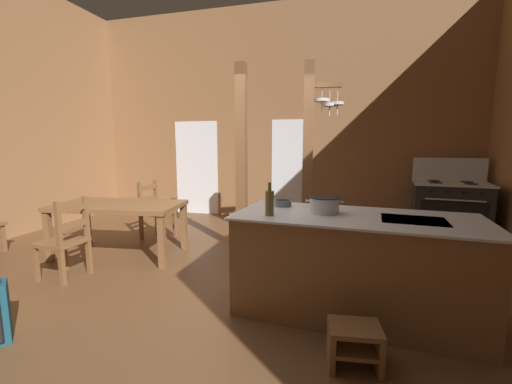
# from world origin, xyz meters

# --- Properties ---
(ground_plane) EXTENTS (8.57, 7.70, 0.10)m
(ground_plane) POSITION_xyz_m (0.00, 0.00, -0.05)
(ground_plane) COLOR brown
(wall_back) EXTENTS (8.57, 0.14, 4.32)m
(wall_back) POSITION_xyz_m (0.00, 3.52, 2.16)
(wall_back) COLOR #93663F
(wall_back) RESTS_ON ground_plane
(glazed_door_back_left) EXTENTS (1.00, 0.01, 2.05)m
(glazed_door_back_left) POSITION_xyz_m (-1.75, 3.45, 1.02)
(glazed_door_back_left) COLOR white
(glazed_door_back_left) RESTS_ON ground_plane
(glazed_panel_back_right) EXTENTS (0.84, 0.01, 2.05)m
(glazed_panel_back_right) POSITION_xyz_m (0.39, 3.45, 1.02)
(glazed_panel_back_right) COLOR white
(glazed_panel_back_right) RESTS_ON ground_plane
(kitchen_island) EXTENTS (2.22, 1.11, 0.92)m
(kitchen_island) POSITION_xyz_m (1.58, -0.23, 0.46)
(kitchen_island) COLOR brown
(kitchen_island) RESTS_ON ground_plane
(stove_range) EXTENTS (1.22, 0.93, 1.32)m
(stove_range) POSITION_xyz_m (3.16, 2.78, 0.48)
(stove_range) COLOR black
(stove_range) RESTS_ON ground_plane
(support_post_with_pot_rack) EXTENTS (0.55, 0.22, 2.67)m
(support_post_with_pot_rack) POSITION_xyz_m (0.98, 1.38, 1.43)
(support_post_with_pot_rack) COLOR brown
(support_post_with_pot_rack) RESTS_ON ground_plane
(support_post_center) EXTENTS (0.14, 0.14, 2.67)m
(support_post_center) POSITION_xyz_m (0.03, 1.22, 1.33)
(support_post_center) COLOR brown
(support_post_center) RESTS_ON ground_plane
(step_stool) EXTENTS (0.39, 0.32, 0.30)m
(step_stool) POSITION_xyz_m (1.58, -1.02, 0.18)
(step_stool) COLOR brown
(step_stool) RESTS_ON ground_plane
(dining_table) EXTENTS (1.80, 1.10, 0.74)m
(dining_table) POSITION_xyz_m (-1.56, 0.55, 0.65)
(dining_table) COLOR brown
(dining_table) RESTS_ON ground_plane
(ladderback_chair_near_window) EXTENTS (0.50, 0.50, 0.95)m
(ladderback_chair_near_window) POSITION_xyz_m (-1.57, 1.46, 0.45)
(ladderback_chair_near_window) COLOR brown
(ladderback_chair_near_window) RESTS_ON ground_plane
(ladderback_chair_by_post) EXTENTS (0.45, 0.45, 0.95)m
(ladderback_chair_by_post) POSITION_xyz_m (-1.63, -0.30, 0.45)
(ladderback_chair_by_post) COLOR brown
(ladderback_chair_by_post) RESTS_ON ground_plane
(stockpot_on_counter) EXTENTS (0.35, 0.28, 0.15)m
(stockpot_on_counter) POSITION_xyz_m (1.29, -0.18, 1.00)
(stockpot_on_counter) COLOR silver
(stockpot_on_counter) RESTS_ON kitchen_island
(mixing_bowl_on_counter) EXTENTS (0.18, 0.18, 0.06)m
(mixing_bowl_on_counter) POSITION_xyz_m (0.85, 0.04, 0.95)
(mixing_bowl_on_counter) COLOR slate
(mixing_bowl_on_counter) RESTS_ON kitchen_island
(bottle_tall_on_counter) EXTENTS (0.08, 0.08, 0.30)m
(bottle_tall_on_counter) POSITION_xyz_m (0.82, -0.43, 1.04)
(bottle_tall_on_counter) COLOR brown
(bottle_tall_on_counter) RESTS_ON kitchen_island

